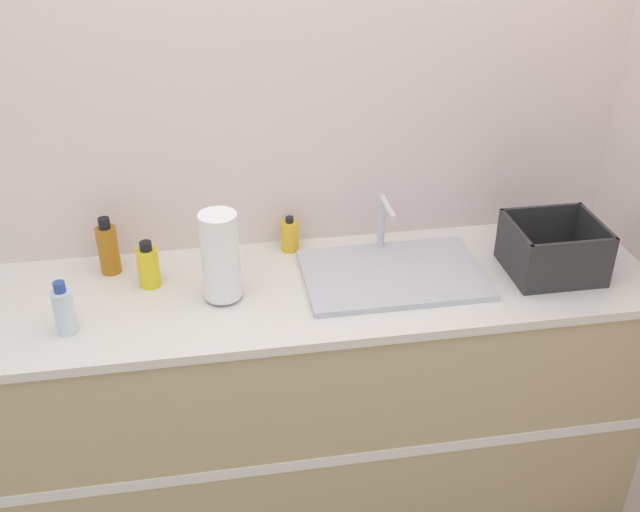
# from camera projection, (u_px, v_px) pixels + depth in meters

# --- Properties ---
(wall_back) EXTENTS (4.88, 0.06, 2.60)m
(wall_back) POSITION_uv_depth(u_px,v_px,m) (253.00, 138.00, 2.44)
(wall_back) COLOR silver
(wall_back) RESTS_ON ground_plane
(counter_cabinet) EXTENTS (2.51, 0.62, 0.92)m
(counter_cabinet) POSITION_uv_depth(u_px,v_px,m) (272.00, 401.00, 2.58)
(counter_cabinet) COLOR tan
(counter_cabinet) RESTS_ON ground_plane
(sink) EXTENTS (0.57, 0.38, 0.21)m
(sink) POSITION_uv_depth(u_px,v_px,m) (392.00, 272.00, 2.41)
(sink) COLOR silver
(sink) RESTS_ON counter_cabinet
(paper_towel_roll) EXTENTS (0.12, 0.12, 0.29)m
(paper_towel_roll) POSITION_uv_depth(u_px,v_px,m) (220.00, 257.00, 2.23)
(paper_towel_roll) COLOR #4C4C51
(paper_towel_roll) RESTS_ON counter_cabinet
(dish_rack) EXTENTS (0.29, 0.26, 0.18)m
(dish_rack) POSITION_uv_depth(u_px,v_px,m) (552.00, 253.00, 2.41)
(dish_rack) COLOR #2D2D2D
(dish_rack) RESTS_ON counter_cabinet
(bottle_yellow) EXTENTS (0.07, 0.07, 0.15)m
(bottle_yellow) POSITION_uv_depth(u_px,v_px,m) (148.00, 266.00, 2.34)
(bottle_yellow) COLOR yellow
(bottle_yellow) RESTS_ON counter_cabinet
(bottle_clear) EXTENTS (0.06, 0.06, 0.17)m
(bottle_clear) POSITION_uv_depth(u_px,v_px,m) (64.00, 310.00, 2.12)
(bottle_clear) COLOR silver
(bottle_clear) RESTS_ON counter_cabinet
(bottle_amber) EXTENTS (0.07, 0.07, 0.19)m
(bottle_amber) POSITION_uv_depth(u_px,v_px,m) (108.00, 248.00, 2.40)
(bottle_amber) COLOR #B26B19
(bottle_amber) RESTS_ON counter_cabinet
(soap_dispenser) EXTENTS (0.06, 0.06, 0.12)m
(soap_dispenser) POSITION_uv_depth(u_px,v_px,m) (290.00, 235.00, 2.54)
(soap_dispenser) COLOR gold
(soap_dispenser) RESTS_ON counter_cabinet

